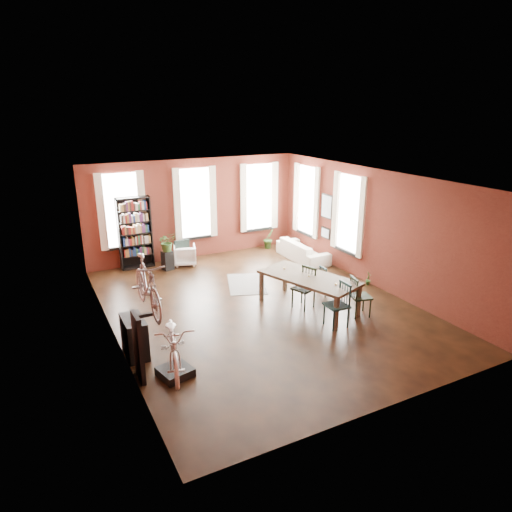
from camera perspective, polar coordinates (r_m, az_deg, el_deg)
room at (r=11.37m, az=0.12°, el=4.90°), size 9.00×9.04×3.22m
dining_table at (r=11.29m, az=6.54°, el=-4.54°), size 1.86×2.67×0.83m
dining_chair_a at (r=10.45m, az=10.04°, el=-6.08°), size 0.49×0.49×1.03m
dining_chair_b at (r=11.27m, az=5.97°, el=-4.04°), size 0.60×0.60×1.02m
dining_chair_c at (r=11.10m, az=12.93°, el=-4.94°), size 0.54×0.54×0.96m
dining_chair_d at (r=12.18m, az=8.93°, el=-3.02°), size 0.37×0.37×0.78m
bookshelf at (r=14.29m, az=-14.87°, el=2.80°), size 1.00×0.32×2.20m
white_armchair at (r=14.44m, az=-8.90°, el=0.24°), size 0.82×0.79×0.69m
cream_sofa at (r=14.81m, az=5.88°, el=1.08°), size 0.61×2.08×0.81m
striped_rug at (r=12.83m, az=-1.17°, el=-3.50°), size 1.51×1.86×0.01m
bike_trainer at (r=8.85m, az=-10.07°, el=-14.07°), size 0.67×0.67×0.16m
bike_wall_rack at (r=8.61m, az=-14.50°, el=-11.01°), size 0.16×0.60×1.30m
console_table at (r=9.52m, az=-14.94°, el=-9.74°), size 0.40×0.80×0.80m
plant_stand at (r=14.11m, az=-11.00°, el=-0.55°), size 0.34×0.34×0.59m
plant_by_sofa at (r=15.99m, az=1.59°, el=1.53°), size 0.54×0.76×0.31m
plant_small at (r=13.13m, az=13.82°, el=-3.21°), size 0.48×0.43×0.15m
bicycle_floor at (r=8.36m, az=-10.40°, el=-7.95°), size 0.89×1.14×1.92m
bicycle_hung at (r=8.05m, az=-13.61°, el=-1.44°), size 0.47×1.00×1.66m
plant_on_stand at (r=13.96m, az=-11.05°, el=1.50°), size 0.60×0.65×0.46m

